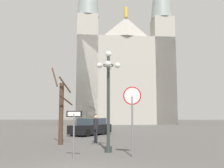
# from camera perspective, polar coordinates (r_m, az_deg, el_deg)

# --- Properties ---
(cathedral) EXTENTS (17.70, 12.55, 37.80)m
(cathedral) POSITION_cam_1_polar(r_m,az_deg,el_deg) (45.41, 2.71, 4.64)
(cathedral) COLOR #ADA89E
(cathedral) RESTS_ON ground
(stop_sign) EXTENTS (0.83, 0.24, 3.16)m
(stop_sign) POSITION_cam_1_polar(r_m,az_deg,el_deg) (11.46, 4.65, -5.18)
(stop_sign) COLOR slate
(stop_sign) RESTS_ON ground
(one_way_arrow_sign) EXTENTS (0.71, 0.20, 2.04)m
(one_way_arrow_sign) POSITION_cam_1_polar(r_m,az_deg,el_deg) (11.13, -8.73, -9.68)
(one_way_arrow_sign) COLOR slate
(one_way_arrow_sign) RESTS_ON ground
(street_lamp) EXTENTS (1.22, 1.22, 5.17)m
(street_lamp) POSITION_cam_1_polar(r_m,az_deg,el_deg) (12.76, -0.84, -1.55)
(street_lamp) COLOR #2D3833
(street_lamp) RESTS_ON ground
(bare_tree) EXTENTS (1.46, 0.91, 4.84)m
(bare_tree) POSITION_cam_1_polar(r_m,az_deg,el_deg) (15.95, -11.57, -5.94)
(bare_tree) COLOR #473323
(bare_tree) RESTS_ON ground
(parked_car_near_black) EXTENTS (3.63, 4.37, 1.48)m
(parked_car_near_black) POSITION_cam_1_polar(r_m,az_deg,el_deg) (22.33, -4.89, -9.80)
(parked_car_near_black) COLOR black
(parked_car_near_black) RESTS_ON ground
(pedestrian_standing) EXTENTS (0.32, 0.32, 1.79)m
(pedestrian_standing) POSITION_cam_1_polar(r_m,az_deg,el_deg) (16.47, -3.73, -9.59)
(pedestrian_standing) COLOR black
(pedestrian_standing) RESTS_ON ground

